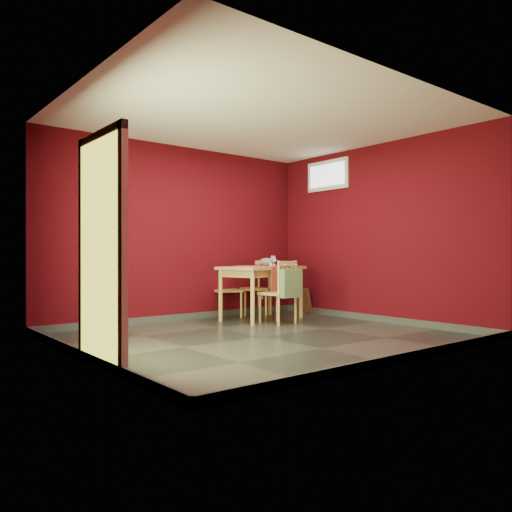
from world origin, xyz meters
TOP-DOWN VIEW (x-y plane):
  - ground at (0.00, 0.00)m, footprint 4.50×4.50m
  - room_shell at (0.00, 0.00)m, footprint 4.50×4.50m
  - doorway at (-2.23, -0.40)m, footprint 0.06×1.01m
  - window at (2.23, 1.00)m, footprint 0.05×0.90m
  - outlet_plate at (1.60, 1.99)m, footprint 0.08×0.02m
  - dining_table at (1.05, 1.30)m, footprint 1.46×1.02m
  - table_runner at (1.05, 1.16)m, footprint 0.54×0.89m
  - chair_far_left at (0.83, 1.96)m, footprint 0.52×0.52m
  - chair_far_right at (1.33, 1.92)m, footprint 0.55×0.55m
  - chair_near at (0.95, 0.75)m, footprint 0.48×0.48m
  - tote_bag at (0.96, 0.53)m, footprint 0.35×0.20m
  - cat at (1.15, 1.30)m, footprint 0.22×0.38m
  - picture_frame at (2.19, 1.56)m, footprint 0.21×0.45m

SIDE VIEW (x-z plane):
  - ground at x=0.00m, z-range 0.00..0.00m
  - room_shell at x=0.00m, z-range -2.20..2.30m
  - picture_frame at x=2.19m, z-range 0.00..0.44m
  - outlet_plate at x=1.60m, z-range 0.24..0.36m
  - chair_far_left at x=0.83m, z-range 0.01..0.91m
  - chair_far_right at x=1.33m, z-range 0.01..0.93m
  - chair_near at x=0.95m, z-range 0.01..0.94m
  - tote_bag at x=0.96m, z-range 0.37..0.85m
  - dining_table at x=1.05m, z-range 0.31..1.15m
  - table_runner at x=1.05m, z-range 0.56..0.98m
  - cat at x=1.15m, z-range 0.84..1.02m
  - doorway at x=-2.23m, z-range 0.06..2.19m
  - window at x=2.23m, z-range 2.10..2.60m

